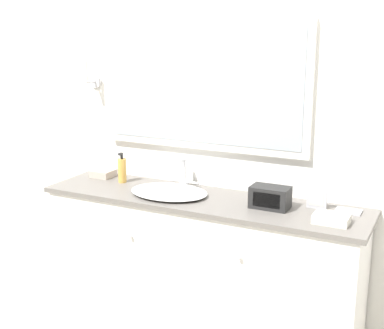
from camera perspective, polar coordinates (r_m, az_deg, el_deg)
The scene contains 9 objects.
wall_back at distance 3.37m, azimuth 3.03°, elevation 4.14°, with size 8.00×0.18×2.55m.
vanity_counter at distance 3.37m, azimuth 0.96°, elevation -10.79°, with size 2.00×0.51×0.89m.
sink_basin at distance 3.28m, azimuth -2.42°, elevation -2.86°, with size 0.49×0.42×0.19m.
soap_bottle at distance 3.55m, azimuth -7.47°, elevation -0.58°, with size 0.06×0.06×0.20m.
appliance_box at distance 3.05m, azimuth 8.32°, elevation -3.48°, with size 0.22×0.13×0.12m.
picture_frame at distance 3.08m, azimuth 13.17°, elevation -3.35°, with size 0.11×0.01×0.14m.
hand_towel_near_sink at distance 2.89m, azimuth 14.66°, elevation -5.61°, with size 0.18×0.13×0.05m.
hand_towel_far_corner at distance 3.72m, azimuth -9.44°, elevation -0.93°, with size 0.14×0.14×0.05m.
metal_tray at distance 3.09m, azimuth 16.34°, elevation -4.81°, with size 0.14×0.10×0.01m.
Camera 1 is at (1.32, -2.51, 1.86)m, focal length 50.00 mm.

